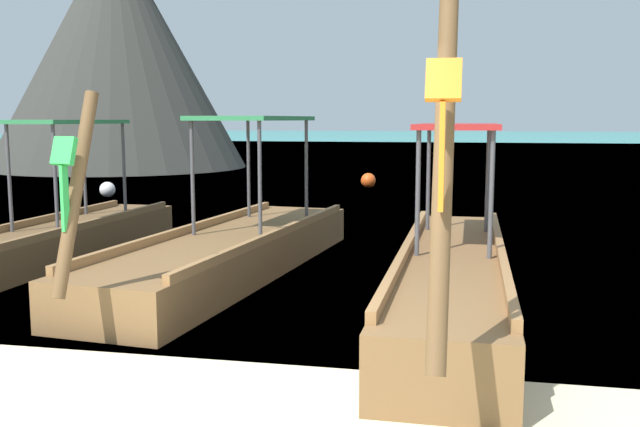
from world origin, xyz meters
TOP-DOWN VIEW (x-y plane):
  - ground at (0.00, 0.00)m, footprint 120.00×120.00m
  - sea_water at (0.00, 61.17)m, footprint 120.00×120.00m
  - longtail_boat_violet_ribbon at (-4.25, 4.50)m, footprint 1.22×6.71m
  - longtail_boat_green_ribbon at (-1.44, 4.42)m, footprint 1.99×6.62m
  - longtail_boat_orange_ribbon at (1.43, 3.26)m, footprint 1.14×6.81m
  - karst_rock at (-13.04, 23.60)m, footprint 10.96×10.60m
  - mooring_buoy_near at (-7.56, 12.57)m, footprint 0.40×0.40m
  - mooring_buoy_far at (-1.23, 16.41)m, footprint 0.44×0.44m

SIDE VIEW (x-z plane):
  - ground at x=0.00m, z-range 0.00..0.00m
  - sea_water at x=0.00m, z-range 0.00..0.00m
  - mooring_buoy_near at x=-7.56m, z-range 0.00..0.41m
  - mooring_buoy_far at x=-1.23m, z-range 0.00..0.45m
  - longtail_boat_violet_ribbon at x=-4.25m, z-range -1.02..1.66m
  - longtail_boat_green_ribbon at x=-1.44m, z-range -0.81..1.47m
  - longtail_boat_orange_ribbon at x=1.43m, z-range -1.07..1.79m
  - karst_rock at x=-13.04m, z-range -0.13..9.72m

